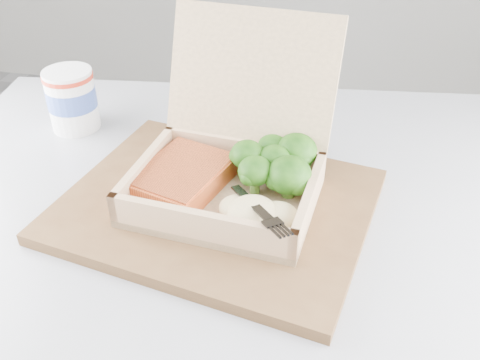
% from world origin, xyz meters
% --- Properties ---
extents(cafe_table, '(0.97, 0.97, 0.76)m').
position_xyz_m(cafe_table, '(0.41, 0.09, 0.56)').
color(cafe_table, black).
rests_on(cafe_table, floor).
extents(serving_tray, '(0.42, 0.36, 0.02)m').
position_xyz_m(serving_tray, '(0.40, 0.15, 0.76)').
color(serving_tray, brown).
rests_on(serving_tray, cafe_table).
extents(takeout_container, '(0.24, 0.26, 0.20)m').
position_xyz_m(takeout_container, '(0.41, 0.19, 0.82)').
color(takeout_container, tan).
rests_on(takeout_container, serving_tray).
extents(salmon_fillet, '(0.13, 0.15, 0.03)m').
position_xyz_m(salmon_fillet, '(0.35, 0.16, 0.80)').
color(salmon_fillet, '#D35E29').
rests_on(salmon_fillet, takeout_container).
extents(broccoli_pile, '(0.12, 0.12, 0.04)m').
position_xyz_m(broccoli_pile, '(0.46, 0.20, 0.81)').
color(broccoli_pile, '#347019').
rests_on(broccoli_pile, takeout_container).
extents(mashed_potatoes, '(0.10, 0.08, 0.03)m').
position_xyz_m(mashed_potatoes, '(0.45, 0.10, 0.80)').
color(mashed_potatoes, beige).
rests_on(mashed_potatoes, takeout_container).
extents(plastic_fork, '(0.09, 0.12, 0.02)m').
position_xyz_m(plastic_fork, '(0.44, 0.12, 0.81)').
color(plastic_fork, black).
rests_on(plastic_fork, mashed_potatoes).
extents(paper_cup, '(0.08, 0.08, 0.10)m').
position_xyz_m(paper_cup, '(0.12, 0.32, 0.81)').
color(paper_cup, white).
rests_on(paper_cup, cafe_table).
extents(receipt, '(0.11, 0.16, 0.00)m').
position_xyz_m(receipt, '(0.39, 0.36, 0.76)').
color(receipt, white).
rests_on(receipt, cafe_table).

